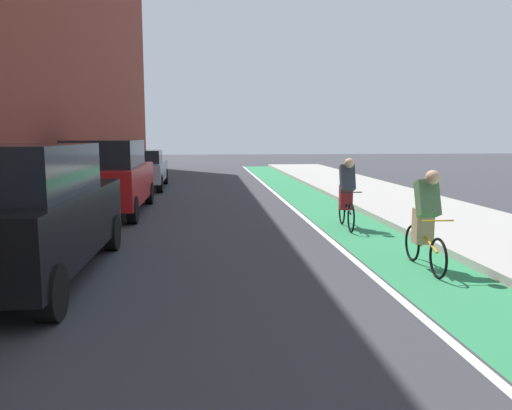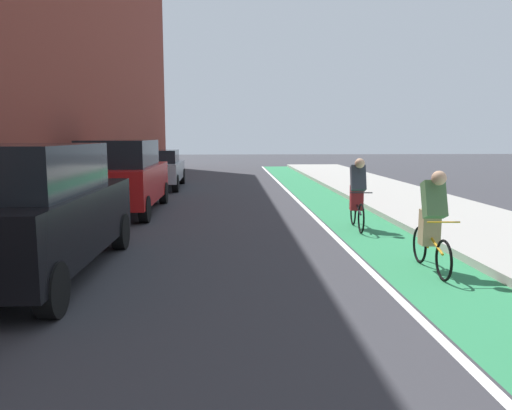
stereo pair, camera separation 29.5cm
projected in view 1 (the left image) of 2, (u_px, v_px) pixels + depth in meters
The scene contains 9 objects.
ground_plane at pixel (217, 222), 12.23m from camera, with size 87.68×87.68×0.00m, color #38383D.
bike_lane_paint at pixel (324, 209), 14.50m from camera, with size 1.60×39.86×0.00m, color #2D8451.
lane_divider_stripe at pixel (294, 209), 14.42m from camera, with size 0.12×39.86×0.00m, color white.
sidewalk_right at pixel (409, 205), 14.74m from camera, with size 3.47×39.86×0.14m, color #A8A59E.
parked_suv_black at pixel (22, 212), 7.21m from camera, with size 2.02×4.69×1.98m.
parked_suv_red at pixel (108, 176), 13.48m from camera, with size 1.96×4.58×1.98m.
parked_sedan_silver at pixel (140, 169), 19.94m from camera, with size 2.05×4.48×1.53m.
cyclist_trailing at pixel (426, 219), 7.86m from camera, with size 0.48×1.66×1.59m.
cyclist_far at pixel (347, 191), 11.37m from camera, with size 0.48×1.70×1.61m.
Camera 1 is at (-0.24, 3.84, 2.11)m, focal length 35.18 mm.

